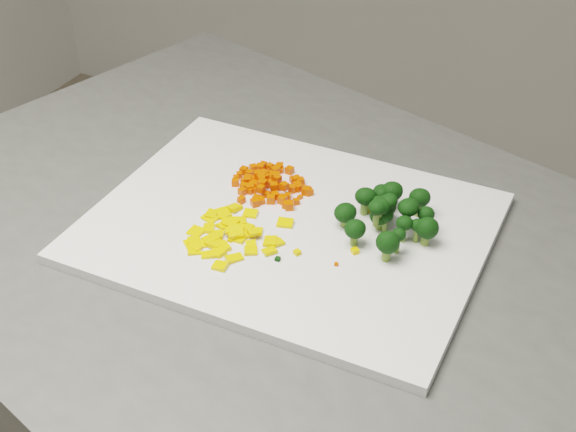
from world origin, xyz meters
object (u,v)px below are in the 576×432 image
at_px(cutting_board, 288,227).
at_px(pepper_pile, 241,233).
at_px(carrot_pile, 271,179).
at_px(broccoli_pile, 385,210).

bearing_deg(cutting_board, pepper_pile, -125.56).
bearing_deg(carrot_pile, pepper_pile, -82.44).
xyz_separation_m(carrot_pile, broccoli_pile, (0.16, -0.02, 0.01)).
bearing_deg(pepper_pile, broccoli_pile, 30.69).
height_order(carrot_pile, broccoli_pile, broccoli_pile).
bearing_deg(carrot_pile, cutting_board, -48.30).
distance_m(cutting_board, broccoli_pile, 0.12).
relative_size(cutting_board, pepper_pile, 3.88).
xyz_separation_m(cutting_board, broccoli_pile, (0.11, 0.03, 0.04)).
bearing_deg(broccoli_pile, cutting_board, -162.14).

